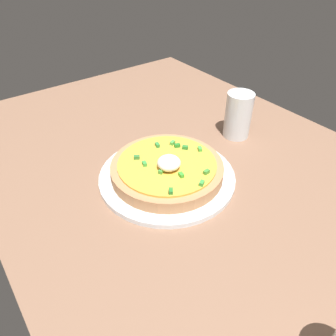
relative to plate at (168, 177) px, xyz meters
The scene contains 4 objects.
dining_table 6.80cm from the plate, 93.26° to the left, with size 125.84×84.17×3.32cm, color #87624B.
plate is the anchor object (origin of this frame).
pizza 2.27cm from the plate, 23.48° to the right, with size 24.54×24.54×6.08cm.
cup_near 26.29cm from the plate, 99.12° to the left, with size 6.83×6.83×11.91cm.
Camera 1 is at (44.56, -39.34, 49.25)cm, focal length 34.50 mm.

